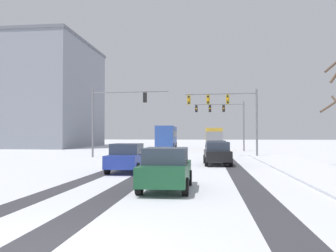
{
  "coord_description": "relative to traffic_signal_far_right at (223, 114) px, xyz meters",
  "views": [
    {
      "loc": [
        3.06,
        -5.96,
        2.11
      ],
      "look_at": [
        0.0,
        21.04,
        2.8
      ],
      "focal_mm": 37.36,
      "sensor_mm": 36.0,
      "label": 1
    }
  ],
  "objects": [
    {
      "name": "car_silver_lead",
      "position": [
        -1.35,
        -15.08,
        -3.99
      ],
      "size": [
        1.94,
        4.15,
        1.62
      ],
      "color": "#B7BABF",
      "rests_on": "ground"
    },
    {
      "name": "car_black_second",
      "position": [
        -1.41,
        -21.22,
        -3.99
      ],
      "size": [
        1.98,
        4.17,
        1.62
      ],
      "color": "black",
      "rests_on": "ground"
    },
    {
      "name": "box_truck_delivery",
      "position": [
        -1.22,
        1.29,
        -3.17
      ],
      "size": [
        2.32,
        7.4,
        3.02
      ],
      "color": "slate",
      "rests_on": "ground"
    },
    {
      "name": "sidewalk_kerb_right",
      "position": [
        4.0,
        -26.48,
        -4.75
      ],
      "size": [
        4.0,
        33.06,
        0.12
      ],
      "primitive_type": "cube",
      "color": "white",
      "rests_on": "ground"
    },
    {
      "name": "traffic_signal_near_right",
      "position": [
        -0.17,
        -11.84,
        0.01
      ],
      "size": [
        6.93,
        0.56,
        6.5
      ],
      "color": "slate",
      "rests_on": "ground"
    },
    {
      "name": "office_building_far_left_block",
      "position": [
        -35.28,
        12.36,
        4.29
      ],
      "size": [
        25.33,
        20.96,
        18.17
      ],
      "color": "gray",
      "rests_on": "ground"
    },
    {
      "name": "wheel_track_left_lane",
      "position": [
        -0.38,
        -24.98,
        -4.8
      ],
      "size": [
        1.12,
        33.06,
        0.01
      ],
      "primitive_type": "cube",
      "color": "#38383D",
      "rests_on": "ground"
    },
    {
      "name": "wheel_track_right_lane",
      "position": [
        -5.41,
        -24.98,
        -4.8
      ],
      "size": [
        1.04,
        33.06,
        0.01
      ],
      "primitive_type": "cube",
      "color": "#38383D",
      "rests_on": "ground"
    },
    {
      "name": "bus_oncoming",
      "position": [
        -8.2,
        6.49,
        -2.81
      ],
      "size": [
        3.01,
        11.09,
        3.38
      ],
      "color": "#284793",
      "rests_on": "ground"
    },
    {
      "name": "car_dark_green_fourth",
      "position": [
        -3.66,
        -32.66,
        -3.99
      ],
      "size": [
        1.84,
        4.1,
        1.62
      ],
      "color": "#194C2D",
      "rests_on": "ground"
    },
    {
      "name": "traffic_signal_far_right",
      "position": [
        0.0,
        0.0,
        0.0
      ],
      "size": [
        6.54,
        0.42,
        6.5
      ],
      "color": "slate",
      "rests_on": "ground"
    },
    {
      "name": "wheel_track_center",
      "position": [
        -7.8,
        -24.98,
        -4.8
      ],
      "size": [
        0.93,
        33.06,
        0.01
      ],
      "primitive_type": "cube",
      "color": "#38383D",
      "rests_on": "ground"
    },
    {
      "name": "traffic_signal_near_left",
      "position": [
        -10.79,
        -14.09,
        -0.3
      ],
      "size": [
        7.35,
        0.68,
        6.5
      ],
      "color": "slate",
      "rests_on": "ground"
    },
    {
      "name": "car_blue_third",
      "position": [
        -6.6,
        -26.55,
        -3.99
      ],
      "size": [
        1.85,
        4.11,
        1.62
      ],
      "color": "#233899",
      "rests_on": "ground"
    }
  ]
}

